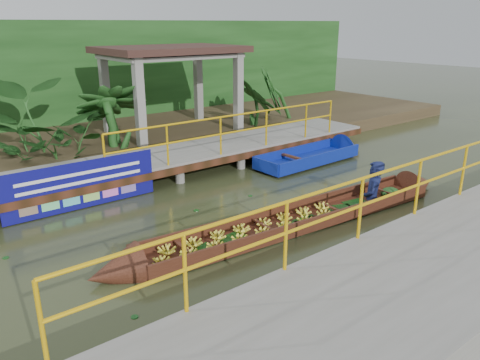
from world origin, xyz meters
TOP-DOWN VIEW (x-y plane):
  - ground at (0.00, 0.00)m, footprint 80.00×80.00m
  - land_strip at (0.00, 7.50)m, footprint 30.00×8.00m
  - far_dock at (0.02, 3.43)m, footprint 16.00×2.06m
  - near_dock at (1.00, -4.20)m, footprint 18.00×2.40m
  - pavilion at (3.00, 6.30)m, footprint 4.40×3.00m
  - foliage_backdrop at (0.00, 10.00)m, footprint 30.00×0.80m
  - vendor_boat at (1.94, -1.12)m, footprint 8.62×1.52m
  - moored_blue_boat at (5.74, 1.87)m, footprint 3.97×1.17m
  - blue_banner at (-1.59, 2.48)m, footprint 3.38×0.04m
  - tropical_plants at (0.38, 5.30)m, footprint 14.44×1.44m

SIDE VIEW (x-z plane):
  - ground at x=0.00m, z-range 0.00..0.00m
  - moored_blue_boat at x=5.74m, z-range -0.30..0.64m
  - land_strip at x=0.00m, z-range 0.00..0.45m
  - near_dock at x=1.00m, z-range -0.56..1.16m
  - vendor_boat at x=1.94m, z-range -0.80..1.40m
  - far_dock at x=0.02m, z-range -0.35..1.30m
  - blue_banner at x=-1.59m, z-range 0.03..1.08m
  - tropical_plants at x=0.38m, z-range 0.45..2.25m
  - foliage_backdrop at x=0.00m, z-range 0.00..4.00m
  - pavilion at x=3.00m, z-range 1.32..4.32m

